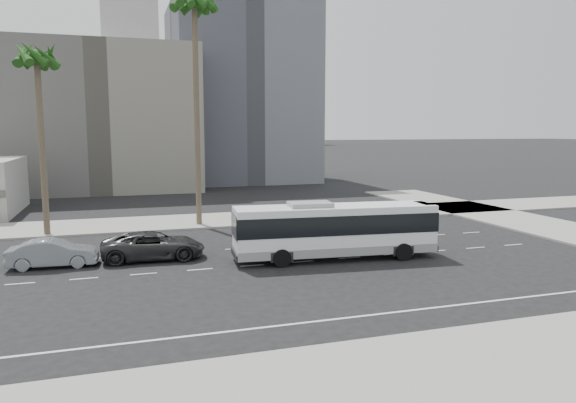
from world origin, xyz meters
name	(u,v)px	position (x,y,z in m)	size (l,w,h in m)	color
ground	(302,262)	(0.00, 0.00, 0.00)	(700.00, 700.00, 0.00)	black
sidewalk_north	(243,219)	(0.00, 15.50, 0.07)	(120.00, 7.00, 0.15)	gray
sidewalk_south	(466,375)	(0.00, -15.50, 0.07)	(120.00, 7.00, 0.15)	gray
midrise_beige_west	(100,119)	(-12.00, 45.00, 9.00)	(24.00, 18.00, 18.00)	#625F5A
midrise_gray_center	(240,94)	(8.00, 52.00, 13.00)	(20.00, 20.00, 26.00)	#4D4F59
civic_tower	(131,66)	(-2.00, 250.00, 38.83)	(42.00, 42.00, 129.00)	silver
highrise_right	(234,73)	(45.00, 230.00, 35.00)	(26.00, 26.00, 70.00)	#53575F
highrise_far	(267,89)	(70.00, 260.00, 30.00)	(22.00, 22.00, 60.00)	#53575F
city_bus	(335,229)	(2.10, 0.12, 1.82)	(12.23, 3.78, 3.46)	white
car_a	(153,245)	(-8.25, 3.29, 0.83)	(5.99, 2.76, 1.66)	#2A2A2C
car_b	(53,253)	(-13.75, 3.12, 0.79)	(4.79, 1.67, 1.58)	gray
palm_near	(194,7)	(-4.01, 13.74, 16.99)	(5.58, 5.58, 18.76)	brown
palm_mid	(37,61)	(-15.17, 12.88, 12.39)	(4.45, 4.45, 13.77)	brown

